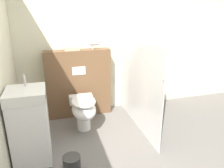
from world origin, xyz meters
TOP-DOWN VIEW (x-y plane):
  - wall_back at (0.00, 2.08)m, footprint 8.00×0.06m
  - partition_panel at (-0.37, 1.90)m, footprint 1.12×0.21m
  - shower_glass at (0.49, 1.24)m, footprint 0.04×1.61m
  - toilet at (-0.39, 1.32)m, footprint 0.38×0.65m
  - sink_vanity at (-1.13, 0.79)m, footprint 0.45×0.45m
  - hair_drier at (-0.06, 1.91)m, footprint 0.19×0.07m
  - folded_towel at (-0.45, 1.89)m, footprint 0.25×0.13m
  - waste_bin at (-0.68, 0.39)m, footprint 0.21×0.21m

SIDE VIEW (x-z plane):
  - waste_bin at x=-0.68m, z-range 0.00..0.24m
  - toilet at x=-0.39m, z-range 0.08..0.63m
  - sink_vanity at x=-1.13m, z-range -0.07..1.05m
  - partition_panel at x=-0.37m, z-range 0.00..1.19m
  - shower_glass at x=0.49m, z-range 0.00..2.19m
  - folded_towel at x=-0.45m, z-range 1.19..1.25m
  - wall_back at x=0.00m, z-range 0.00..2.50m
  - hair_drier at x=-0.06m, z-range 1.22..1.36m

